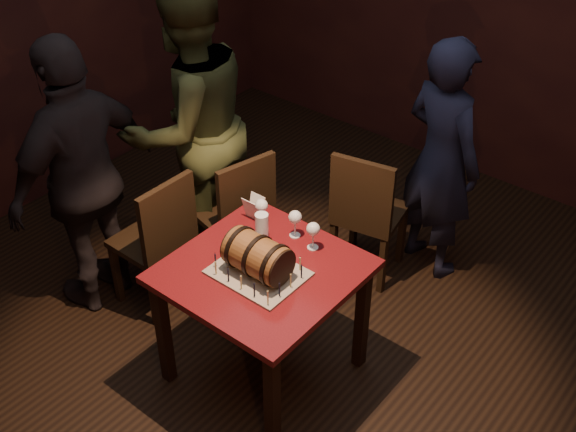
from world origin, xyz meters
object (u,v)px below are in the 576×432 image
at_px(wine_glass_right, 313,230).
at_px(chair_back, 366,210).
at_px(chair_left_rear, 239,212).
at_px(person_left_rear, 189,126).
at_px(wine_glass_mid, 295,218).
at_px(pub_table, 263,285).
at_px(pint_of_ale, 262,226).
at_px(person_back, 441,160).
at_px(person_left_front, 85,178).
at_px(wine_glass_left, 261,207).
at_px(chair_left_front, 159,237).
at_px(barrel_cake, 258,256).

height_order(wine_glass_right, chair_back, chair_back).
relative_size(chair_left_rear, person_left_rear, 0.49).
relative_size(wine_glass_mid, chair_back, 0.17).
height_order(pub_table, person_left_rear, person_left_rear).
relative_size(pint_of_ale, person_back, 0.09).
relative_size(person_back, person_left_front, 0.92).
height_order(wine_glass_left, person_left_rear, person_left_rear).
relative_size(wine_glass_right, chair_left_front, 0.17).
bearing_deg(wine_glass_mid, chair_left_front, -160.63).
height_order(wine_glass_left, chair_left_front, chair_left_front).
height_order(wine_glass_left, wine_glass_right, same).
height_order(wine_glass_mid, person_left_front, person_left_front).
height_order(wine_glass_mid, person_left_rear, person_left_rear).
bearing_deg(pint_of_ale, wine_glass_right, 20.32).
bearing_deg(wine_glass_right, person_back, 84.22).
bearing_deg(person_left_rear, wine_glass_mid, 85.95).
xyz_separation_m(pub_table, chair_left_rear, (-0.65, 0.52, -0.12)).
bearing_deg(person_left_rear, pint_of_ale, 77.22).
height_order(barrel_cake, wine_glass_right, barrel_cake).
xyz_separation_m(chair_back, chair_left_rear, (-0.60, -0.51, 0.00)).
relative_size(wine_glass_mid, wine_glass_right, 1.00).
height_order(wine_glass_left, chair_left_rear, chair_left_rear).
height_order(chair_left_front, person_back, person_back).
bearing_deg(pub_table, pint_of_ale, 131.03).
height_order(wine_glass_right, person_left_front, person_left_front).
bearing_deg(wine_glass_left, barrel_cake, -51.70).
xyz_separation_m(pint_of_ale, person_left_rear, (-0.90, 0.37, 0.13)).
bearing_deg(wine_glass_right, person_left_rear, 167.12).
xyz_separation_m(pub_table, person_back, (0.21, 1.43, 0.15)).
xyz_separation_m(barrel_cake, pint_of_ale, (-0.18, 0.24, -0.04)).
bearing_deg(chair_left_rear, wine_glass_right, -16.85).
xyz_separation_m(pub_table, wine_glass_mid, (-0.04, 0.32, 0.23)).
relative_size(chair_left_front, person_back, 0.59).
relative_size(person_back, person_left_rear, 0.83).
height_order(pint_of_ale, chair_back, chair_back).
relative_size(person_left_rear, person_left_front, 1.10).
bearing_deg(pint_of_ale, barrel_cake, -52.93).
relative_size(wine_glass_right, pint_of_ale, 1.07).
bearing_deg(barrel_cake, chair_left_front, 174.52).
bearing_deg(wine_glass_left, chair_left_front, -157.16).
relative_size(wine_glass_left, person_left_rear, 0.08).
relative_size(pint_of_ale, chair_left_front, 0.16).
bearing_deg(wine_glass_right, chair_back, 100.99).
xyz_separation_m(barrel_cake, wine_glass_left, (-0.26, 0.33, 0.00)).
height_order(pint_of_ale, chair_left_front, chair_left_front).
distance_m(wine_glass_mid, person_back, 1.15).
bearing_deg(person_left_rear, barrel_cake, 70.09).
bearing_deg(chair_left_front, pint_of_ale, 13.36).
distance_m(pub_table, barrel_cake, 0.23).
bearing_deg(person_back, wine_glass_right, 100.23).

